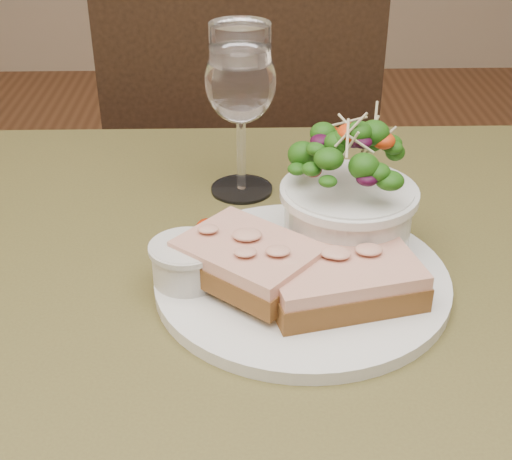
{
  "coord_description": "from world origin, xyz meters",
  "views": [
    {
      "loc": [
        -0.02,
        -0.51,
        1.12
      ],
      "look_at": [
        -0.0,
        0.02,
        0.81
      ],
      "focal_mm": 50.0,
      "sensor_mm": 36.0,
      "label": 1
    }
  ],
  "objects_px": {
    "cafe_table": "(259,388)",
    "wine_glass": "(241,86)",
    "sandwich_back": "(248,260)",
    "dinner_plate": "(302,279)",
    "salad_bowl": "(349,190)",
    "ramekin": "(187,261)",
    "sandwich_front": "(340,275)",
    "chair_far": "(243,282)"
  },
  "relations": [
    {
      "from": "dinner_plate",
      "to": "salad_bowl",
      "type": "xyz_separation_m",
      "value": [
        0.05,
        0.05,
        0.07
      ]
    },
    {
      "from": "chair_far",
      "to": "sandwich_back",
      "type": "bearing_deg",
      "value": 90.78
    },
    {
      "from": "cafe_table",
      "to": "ramekin",
      "type": "height_order",
      "value": "ramekin"
    },
    {
      "from": "cafe_table",
      "to": "wine_glass",
      "type": "height_order",
      "value": "wine_glass"
    },
    {
      "from": "wine_glass",
      "to": "salad_bowl",
      "type": "bearing_deg",
      "value": -54.42
    },
    {
      "from": "sandwich_front",
      "to": "dinner_plate",
      "type": "bearing_deg",
      "value": 122.72
    },
    {
      "from": "cafe_table",
      "to": "dinner_plate",
      "type": "height_order",
      "value": "dinner_plate"
    },
    {
      "from": "wine_glass",
      "to": "cafe_table",
      "type": "bearing_deg",
      "value": -86.35
    },
    {
      "from": "cafe_table",
      "to": "salad_bowl",
      "type": "bearing_deg",
      "value": 41.41
    },
    {
      "from": "ramekin",
      "to": "sandwich_front",
      "type": "bearing_deg",
      "value": -9.61
    },
    {
      "from": "sandwich_front",
      "to": "ramekin",
      "type": "distance_m",
      "value": 0.13
    },
    {
      "from": "dinner_plate",
      "to": "sandwich_front",
      "type": "relative_size",
      "value": 1.8
    },
    {
      "from": "sandwich_front",
      "to": "ramekin",
      "type": "relative_size",
      "value": 2.43
    },
    {
      "from": "sandwich_front",
      "to": "wine_glass",
      "type": "relative_size",
      "value": 0.84
    },
    {
      "from": "dinner_plate",
      "to": "wine_glass",
      "type": "xyz_separation_m",
      "value": [
        -0.05,
        0.19,
        0.12
      ]
    },
    {
      "from": "sandwich_front",
      "to": "sandwich_back",
      "type": "height_order",
      "value": "sandwich_back"
    },
    {
      "from": "wine_glass",
      "to": "chair_far",
      "type": "bearing_deg",
      "value": 89.76
    },
    {
      "from": "chair_far",
      "to": "cafe_table",
      "type": "bearing_deg",
      "value": 91.5
    },
    {
      "from": "cafe_table",
      "to": "ramekin",
      "type": "relative_size",
      "value": 13.21
    },
    {
      "from": "sandwich_back",
      "to": "dinner_plate",
      "type": "bearing_deg",
      "value": 55.0
    },
    {
      "from": "sandwich_back",
      "to": "ramekin",
      "type": "bearing_deg",
      "value": -146.06
    },
    {
      "from": "dinner_plate",
      "to": "sandwich_front",
      "type": "distance_m",
      "value": 0.05
    },
    {
      "from": "sandwich_front",
      "to": "salad_bowl",
      "type": "bearing_deg",
      "value": 64.77
    },
    {
      "from": "salad_bowl",
      "to": "ramekin",
      "type": "bearing_deg",
      "value": -159.35
    },
    {
      "from": "chair_far",
      "to": "ramekin",
      "type": "xyz_separation_m",
      "value": [
        -0.05,
        -0.67,
        0.49
      ]
    },
    {
      "from": "dinner_plate",
      "to": "sandwich_back",
      "type": "distance_m",
      "value": 0.06
    },
    {
      "from": "ramekin",
      "to": "salad_bowl",
      "type": "distance_m",
      "value": 0.16
    },
    {
      "from": "chair_far",
      "to": "wine_glass",
      "type": "xyz_separation_m",
      "value": [
        -0.0,
        -0.48,
        0.58
      ]
    },
    {
      "from": "sandwich_back",
      "to": "wine_glass",
      "type": "bearing_deg",
      "value": 132.04
    },
    {
      "from": "dinner_plate",
      "to": "salad_bowl",
      "type": "relative_size",
      "value": 2.09
    },
    {
      "from": "cafe_table",
      "to": "sandwich_front",
      "type": "distance_m",
      "value": 0.15
    },
    {
      "from": "salad_bowl",
      "to": "wine_glass",
      "type": "relative_size",
      "value": 0.73
    },
    {
      "from": "dinner_plate",
      "to": "sandwich_back",
      "type": "height_order",
      "value": "sandwich_back"
    },
    {
      "from": "sandwich_back",
      "to": "wine_glass",
      "type": "distance_m",
      "value": 0.22
    },
    {
      "from": "sandwich_front",
      "to": "wine_glass",
      "type": "xyz_separation_m",
      "value": [
        -0.08,
        0.22,
        0.09
      ]
    },
    {
      "from": "cafe_table",
      "to": "wine_glass",
      "type": "relative_size",
      "value": 4.57
    },
    {
      "from": "sandwich_front",
      "to": "sandwich_back",
      "type": "xyz_separation_m",
      "value": [
        -0.08,
        0.02,
        0.01
      ]
    },
    {
      "from": "dinner_plate",
      "to": "chair_far",
      "type": "bearing_deg",
      "value": 94.39
    },
    {
      "from": "dinner_plate",
      "to": "cafe_table",
      "type": "bearing_deg",
      "value": -147.46
    },
    {
      "from": "cafe_table",
      "to": "sandwich_front",
      "type": "height_order",
      "value": "sandwich_front"
    },
    {
      "from": "sandwich_back",
      "to": "salad_bowl",
      "type": "height_order",
      "value": "salad_bowl"
    },
    {
      "from": "salad_bowl",
      "to": "dinner_plate",
      "type": "bearing_deg",
      "value": -132.48
    }
  ]
}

